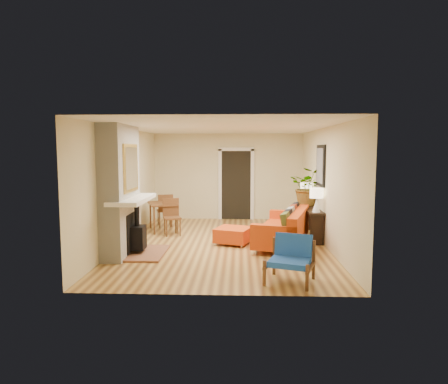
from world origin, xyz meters
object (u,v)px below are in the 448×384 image
at_px(ottoman, 233,234).
at_px(dining_table, 165,208).
at_px(sofa, 286,228).
at_px(console_table, 310,214).
at_px(lamp_far, 306,191).
at_px(lamp_near, 317,197).
at_px(blue_chair, 291,256).
at_px(houseplant, 308,187).

xyz_separation_m(ottoman, dining_table, (-1.80, 1.41, 0.38)).
distance_m(sofa, console_table, 1.12).
bearing_deg(lamp_far, sofa, -113.51).
xyz_separation_m(ottoman, lamp_near, (1.85, 0.05, 0.85)).
bearing_deg(console_table, lamp_near, -90.00).
distance_m(console_table, lamp_far, 0.85).
distance_m(sofa, blue_chair, 2.43).
height_order(blue_chair, lamp_far, lamp_far).
distance_m(dining_table, console_table, 3.71).
height_order(lamp_near, houseplant, houseplant).
height_order(ottoman, console_table, console_table).
relative_size(blue_chair, lamp_far, 1.66).
height_order(console_table, lamp_near, lamp_near).
xyz_separation_m(ottoman, lamp_far, (1.85, 1.48, 0.85)).
height_order(sofa, dining_table, dining_table).
bearing_deg(blue_chair, houseplant, 76.43).
bearing_deg(dining_table, lamp_near, -20.47).
distance_m(lamp_near, lamp_far, 1.43).
bearing_deg(houseplant, sofa, -119.94).
relative_size(blue_chair, dining_table, 0.52).
xyz_separation_m(console_table, lamp_near, (0.00, -0.73, 0.49)).
bearing_deg(ottoman, lamp_far, 38.54).
height_order(sofa, lamp_near, lamp_near).
xyz_separation_m(dining_table, houseplant, (3.64, -0.33, 0.61)).
relative_size(ottoman, lamp_far, 1.69).
bearing_deg(sofa, console_table, 51.70).
bearing_deg(dining_table, sofa, -26.79).
bearing_deg(sofa, lamp_near, 11.32).
distance_m(blue_chair, lamp_far, 4.14).
bearing_deg(houseplant, dining_table, 174.77).
height_order(blue_chair, dining_table, dining_table).
bearing_deg(ottoman, lamp_near, 1.42).
relative_size(blue_chair, houseplant, 0.94).
relative_size(ottoman, dining_table, 0.53).
relative_size(lamp_near, lamp_far, 1.00).
distance_m(sofa, houseplant, 1.58).
height_order(sofa, lamp_far, lamp_far).
bearing_deg(houseplant, lamp_near, -89.44).
height_order(ottoman, dining_table, dining_table).
bearing_deg(console_table, blue_chair, -104.93).
height_order(sofa, houseplant, houseplant).
distance_m(ottoman, lamp_far, 2.52).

